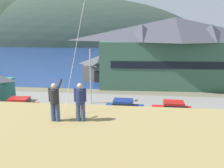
# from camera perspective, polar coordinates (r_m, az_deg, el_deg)

# --- Properties ---
(ground_plane) EXTENTS (600.00, 600.00, 0.00)m
(ground_plane) POSITION_cam_1_polar(r_m,az_deg,el_deg) (21.44, -3.95, -13.59)
(ground_plane) COLOR #66604C
(parking_lot_pad) EXTENTS (40.00, 20.00, 0.10)m
(parking_lot_pad) POSITION_cam_1_polar(r_m,az_deg,el_deg) (25.91, -1.97, -8.51)
(parking_lot_pad) COLOR gray
(parking_lot_pad) RESTS_ON ground
(bay_water) EXTENTS (360.00, 84.00, 0.03)m
(bay_water) POSITION_cam_1_polar(r_m,az_deg,el_deg) (79.45, 3.80, 6.37)
(bay_water) COLOR navy
(bay_water) RESTS_ON ground
(far_hill_east_peak) EXTENTS (149.90, 49.95, 50.88)m
(far_hill_east_peak) POSITION_cam_1_polar(r_m,az_deg,el_deg) (140.21, -11.08, 9.19)
(far_hill_east_peak) COLOR #2D3D33
(far_hill_east_peak) RESTS_ON ground
(harbor_lodge) EXTENTS (25.07, 10.04, 11.07)m
(harbor_lodge) POSITION_cam_1_polar(r_m,az_deg,el_deg) (41.11, 14.18, 7.62)
(harbor_lodge) COLOR #38604C
(harbor_lodge) RESTS_ON ground
(storage_shed_waterside) EXTENTS (5.94, 5.08, 4.48)m
(storage_shed_waterside) POSITION_cam_1_polar(r_m,az_deg,el_deg) (44.80, -2.87, 3.90)
(storage_shed_waterside) COLOR #756B5B
(storage_shed_waterside) RESTS_ON ground
(wharf_dock) EXTENTS (3.20, 13.98, 0.70)m
(wharf_dock) POSITION_cam_1_polar(r_m,az_deg,el_deg) (53.63, 3.15, 3.33)
(wharf_dock) COLOR #70604C
(wharf_dock) RESTS_ON ground
(moored_boat_wharfside) EXTENTS (2.81, 7.86, 2.16)m
(moored_boat_wharfside) POSITION_cam_1_polar(r_m,az_deg,el_deg) (57.65, -0.21, 4.43)
(moored_boat_wharfside) COLOR #23564C
(moored_boat_wharfside) RESTS_ON ground
(parked_car_front_row_end) EXTENTS (4.25, 2.15, 1.82)m
(parked_car_front_row_end) POSITION_cam_1_polar(r_m,az_deg,el_deg) (26.75, 2.81, -5.48)
(parked_car_front_row_end) COLOR navy
(parked_car_front_row_end) RESTS_ON parking_lot_pad
(parked_car_back_row_right) EXTENTS (4.27, 2.19, 1.82)m
(parked_car_back_row_right) POSITION_cam_1_polar(r_m,az_deg,el_deg) (21.72, -16.83, -10.68)
(parked_car_back_row_right) COLOR #236633
(parked_car_back_row_right) RESTS_ON parking_lot_pad
(parked_car_front_row_silver) EXTENTS (4.33, 2.31, 1.82)m
(parked_car_front_row_silver) POSITION_cam_1_polar(r_m,az_deg,el_deg) (20.84, 12.61, -11.47)
(parked_car_front_row_silver) COLOR slate
(parked_car_front_row_silver) RESTS_ON parking_lot_pad
(parked_car_mid_row_center) EXTENTS (4.23, 2.11, 1.82)m
(parked_car_mid_row_center) POSITION_cam_1_polar(r_m,az_deg,el_deg) (26.92, 13.96, -5.76)
(parked_car_mid_row_center) COLOR red
(parked_car_mid_row_center) RESTS_ON parking_lot_pad
(parked_car_mid_row_far) EXTENTS (4.27, 2.18, 1.82)m
(parked_car_mid_row_far) POSITION_cam_1_polar(r_m,az_deg,el_deg) (29.37, -21.02, -4.65)
(parked_car_mid_row_far) COLOR red
(parked_car_mid_row_far) RESTS_ON parking_lot_pad
(parking_light_pole) EXTENTS (0.24, 0.78, 6.85)m
(parking_light_pole) POSITION_cam_1_polar(r_m,az_deg,el_deg) (30.46, -5.04, 2.65)
(parking_light_pole) COLOR #ADADB2
(parking_light_pole) RESTS_ON parking_lot_pad
(person_kite_flyer) EXTENTS (0.54, 0.65, 1.86)m
(person_kite_flyer) POSITION_cam_1_polar(r_m,az_deg,el_deg) (11.10, -13.23, -3.79)
(person_kite_flyer) COLOR #384770
(person_kite_flyer) RESTS_ON grassy_hill_foreground
(person_companion) EXTENTS (0.55, 0.40, 1.74)m
(person_companion) POSITION_cam_1_polar(r_m,az_deg,el_deg) (10.90, -7.43, -3.94)
(person_companion) COLOR #384770
(person_companion) RESTS_ON grassy_hill_foreground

